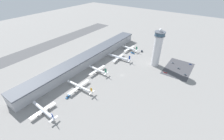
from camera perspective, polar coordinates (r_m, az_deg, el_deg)
The scene contains 18 objects.
ground_plane at distance 234.05m, azimuth 3.82°, elevation -2.00°, with size 1000.00×1000.00×0.00m, color gray.
terminal_building at distance 266.94m, azimuth -8.96°, elevation 4.48°, with size 267.45×25.00×16.46m.
runway_strip at distance 362.51m, azimuth -23.65°, elevation 8.48°, with size 401.17×44.00×0.01m, color #515154.
control_tower at distance 256.43m, azimuth 16.90°, elevation 7.93°, with size 17.02×17.02×63.56m.
parking_lot_surface at distance 273.20m, azimuth 23.93°, elevation 0.51°, with size 64.00×40.00×0.01m, color #424247.
airplane_gate_alpha at distance 190.96m, azimuth -24.66°, elevation -13.81°, with size 30.92×40.73×11.68m.
airplane_gate_bravo at distance 209.14m, azimuth -12.27°, elevation -6.18°, with size 37.74×45.24×11.87m.
airplane_gate_charlie at distance 239.08m, azimuth -5.50°, elevation 0.04°, with size 35.60×36.33×12.60m.
airplane_gate_delta at distance 275.56m, azimuth 2.66°, elevation 4.81°, with size 35.64×45.07×12.87m.
airplane_gate_echo at distance 312.06m, azimuth 6.75°, elevation 8.19°, with size 35.83×35.16×12.55m.
service_truck_catering at distance 311.62m, azimuth 11.27°, elevation 7.07°, with size 7.86×4.39×2.90m.
service_truck_fuel at distance 301.12m, azimuth 7.87°, elevation 6.47°, with size 3.51×8.18×3.02m.
service_truck_baggage at distance 202.87m, azimuth -16.46°, elevation -9.69°, with size 7.95×4.28×2.52m.
car_red_hatchback at distance 253.57m, azimuth 19.61°, elevation -0.89°, with size 1.80×4.71×1.54m.
car_maroon_suv at distance 260.11m, azimuth 26.09°, elevation -1.62°, with size 1.88×4.28×1.59m.
car_white_wagon at distance 285.36m, azimuth 22.16°, elevation 2.49°, with size 1.84×4.10×1.45m.
car_green_van at distance 294.40m, azimuth 27.67°, elevation 1.96°, with size 1.87×4.20×1.35m.
car_blue_compact at distance 272.56m, azimuth 24.02°, elevation 0.55°, with size 2.00×4.23×1.57m.
Camera 1 is at (-165.00, -98.11, 133.90)m, focal length 24.00 mm.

